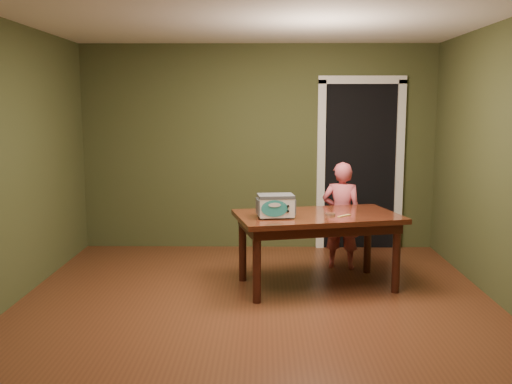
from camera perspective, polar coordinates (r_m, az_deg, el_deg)
floor at (r=5.12m, az=-0.04°, el=-12.27°), size 5.00×5.00×0.00m
room_shell at (r=4.78m, az=-0.04°, el=7.21°), size 4.52×5.02×2.61m
doorway at (r=7.70m, az=9.98°, el=2.73°), size 1.10×0.66×2.25m
dining_table at (r=5.77m, az=6.15°, el=-3.19°), size 1.76×1.24×0.75m
toy_oven at (r=5.53m, az=1.98°, el=-1.31°), size 0.39×0.29×0.23m
baking_pan at (r=5.70m, az=7.44°, el=-2.21°), size 0.10×0.10×0.02m
spatula at (r=5.69m, az=8.80°, el=-2.34°), size 0.15×0.14×0.01m
child at (r=6.49m, az=8.55°, el=-2.33°), size 0.50×0.39×1.21m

